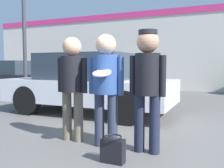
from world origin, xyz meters
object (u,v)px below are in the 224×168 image
at_px(parked_car_near, 89,83).
at_px(person_middle_with_frisbee, 106,80).
at_px(parked_car_far, 10,77).
at_px(person_right, 147,79).
at_px(handbag, 113,150).
at_px(person_left, 72,79).

bearing_deg(parked_car_near, person_middle_with_frisbee, -55.10).
bearing_deg(parked_car_near, parked_car_far, 154.20).
xyz_separation_m(person_middle_with_frisbee, person_right, (0.63, 0.01, 0.02)).
xyz_separation_m(parked_car_near, parked_car_far, (-5.49, 2.66, -0.04)).
bearing_deg(person_right, handbag, -117.98).
xyz_separation_m(person_right, parked_car_far, (-7.69, 4.88, -0.31)).
relative_size(person_middle_with_frisbee, handbag, 4.92).
bearing_deg(person_right, person_middle_with_frisbee, -178.79).
relative_size(person_middle_with_frisbee, person_right, 0.98).
bearing_deg(parked_car_far, person_middle_with_frisbee, -34.75).
bearing_deg(person_middle_with_frisbee, parked_car_near, 124.90).
bearing_deg(handbag, person_right, 62.02).
relative_size(person_right, parked_car_far, 0.38).
height_order(person_right, parked_car_near, person_right).
relative_size(person_left, parked_car_far, 0.37).
relative_size(person_left, person_middle_with_frisbee, 0.99).
bearing_deg(handbag, person_middle_with_frisbee, 123.49).
height_order(person_middle_with_frisbee, parked_car_far, person_middle_with_frisbee).
bearing_deg(parked_car_far, person_left, -36.92).
bearing_deg(person_middle_with_frisbee, handbag, -56.51).
xyz_separation_m(person_right, parked_car_near, (-2.19, 2.23, -0.26)).
relative_size(person_left, person_right, 0.98).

